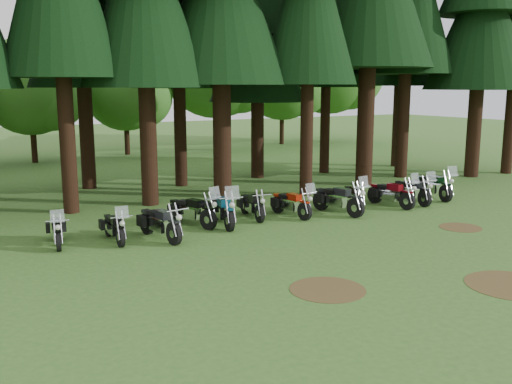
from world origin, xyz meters
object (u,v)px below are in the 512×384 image
motorcycle_6 (291,204)px  motorcycle_10 (412,191)px  motorcycle_5 (252,206)px  motorcycle_11 (433,186)px  motorcycle_2 (160,224)px  motorcycle_4 (222,210)px  motorcycle_9 (391,194)px  motorcycle_0 (57,231)px  motorcycle_1 (114,228)px  motorcycle_8 (353,197)px  motorcycle_7 (338,200)px  motorcycle_3 (192,212)px

motorcycle_6 → motorcycle_10: motorcycle_10 is taller
motorcycle_5 → motorcycle_11: bearing=4.3°
motorcycle_2 → motorcycle_4: size_ratio=0.94×
motorcycle_2 → motorcycle_10: 10.84m
motorcycle_2 → motorcycle_9: bearing=-9.2°
motorcycle_0 → motorcycle_1: 1.66m
motorcycle_8 → motorcycle_11: 4.12m
motorcycle_5 → motorcycle_8: (4.34, -0.43, -0.01)m
motorcycle_7 → motorcycle_9: 2.62m
motorcycle_4 → motorcycle_11: size_ratio=1.02×
motorcycle_2 → motorcycle_4: 2.56m
motorcycle_5 → motorcycle_8: 4.36m
motorcycle_1 → motorcycle_7: size_ratio=0.82×
motorcycle_7 → motorcycle_6: bearing=154.7°
motorcycle_5 → motorcycle_7: size_ratio=0.86×
motorcycle_0 → motorcycle_11: motorcycle_11 is taller
motorcycle_6 → motorcycle_2: bearing=179.1°
motorcycle_8 → motorcycle_3: bearing=-162.4°
motorcycle_3 → motorcycle_6: motorcycle_3 is taller
motorcycle_2 → motorcycle_6: motorcycle_6 is taller
motorcycle_6 → motorcycle_11: size_ratio=0.90×
motorcycle_4 → motorcycle_6: 2.78m
motorcycle_7 → motorcycle_9: bearing=-10.5°
motorcycle_6 → motorcycle_10: (5.58, -0.44, 0.03)m
motorcycle_2 → motorcycle_10: motorcycle_10 is taller
motorcycle_1 → motorcycle_2: 1.38m
motorcycle_8 → motorcycle_10: motorcycle_10 is taller
motorcycle_1 → motorcycle_9: size_ratio=0.87×
motorcycle_5 → motorcycle_10: bearing=1.1°
motorcycle_6 → motorcycle_7: 1.84m
motorcycle_1 → motorcycle_8: motorcycle_1 is taller
motorcycle_1 → motorcycle_2: size_ratio=0.87×
motorcycle_0 → motorcycle_6: 8.15m
motorcycle_1 → motorcycle_10: 12.14m
motorcycle_0 → motorcycle_11: (15.25, -0.54, 0.09)m
motorcycle_2 → motorcycle_3: size_ratio=1.01×
motorcycle_6 → motorcycle_10: 5.60m
motorcycle_3 → motorcycle_9: bearing=-26.7°
motorcycle_1 → motorcycle_3: bearing=14.1°
motorcycle_1 → motorcycle_9: 10.95m
motorcycle_2 → motorcycle_6: (5.25, 0.56, -0.03)m
motorcycle_10 → motorcycle_11: bearing=16.2°
motorcycle_10 → motorcycle_11: 1.54m
motorcycle_2 → motorcycle_8: (8.25, 0.65, -0.05)m
motorcycle_5 → motorcycle_9: size_ratio=0.91×
motorcycle_11 → motorcycle_8: bearing=-173.7°
motorcycle_4 → motorcycle_10: 8.38m
motorcycle_1 → motorcycle_6: 6.55m
motorcycle_7 → motorcycle_9: (2.62, -0.02, -0.03)m
motorcycle_8 → motorcycle_9: 1.52m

